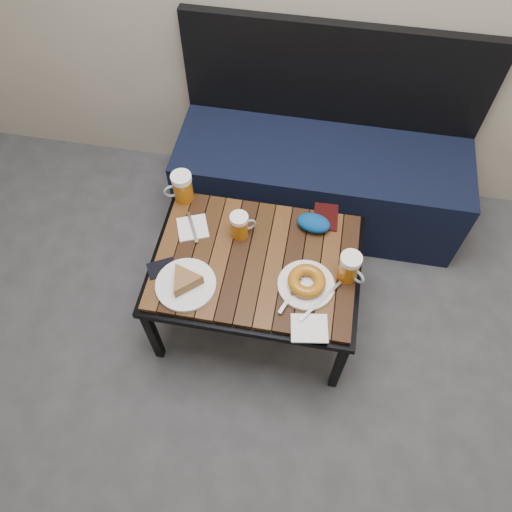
% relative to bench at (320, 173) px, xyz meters
% --- Properties ---
extents(room_shell, '(4.00, 4.00, 4.00)m').
position_rel_bench_xyz_m(room_shell, '(-0.04, -1.26, 1.48)').
color(room_shell, gray).
rests_on(room_shell, ground).
extents(bench, '(1.40, 0.50, 0.95)m').
position_rel_bench_xyz_m(bench, '(0.00, 0.00, 0.00)').
color(bench, black).
rests_on(bench, ground).
extents(cafe_table, '(0.84, 0.62, 0.47)m').
position_rel_bench_xyz_m(cafe_table, '(-0.21, -0.69, 0.16)').
color(cafe_table, black).
rests_on(cafe_table, ground).
extents(beer_mug_left, '(0.13, 0.11, 0.14)m').
position_rel_bench_xyz_m(beer_mug_left, '(-0.57, -0.43, 0.27)').
color(beer_mug_left, '#AC5B0D').
rests_on(beer_mug_left, cafe_table).
extents(beer_mug_centre, '(0.11, 0.10, 0.12)m').
position_rel_bench_xyz_m(beer_mug_centre, '(-0.29, -0.57, 0.26)').
color(beer_mug_centre, '#AC5B0D').
rests_on(beer_mug_centre, cafe_table).
extents(beer_mug_right, '(0.12, 0.11, 0.13)m').
position_rel_bench_xyz_m(beer_mug_right, '(0.16, -0.70, 0.27)').
color(beer_mug_right, '#AC5B0D').
rests_on(beer_mug_right, cafe_table).
extents(plate_pie, '(0.23, 0.23, 0.07)m').
position_rel_bench_xyz_m(plate_pie, '(-0.45, -0.85, 0.23)').
color(plate_pie, white).
rests_on(plate_pie, cafe_table).
extents(plate_bagel, '(0.24, 0.27, 0.06)m').
position_rel_bench_xyz_m(plate_bagel, '(0.00, -0.77, 0.22)').
color(plate_bagel, white).
rests_on(plate_bagel, cafe_table).
extents(napkin_left, '(0.16, 0.16, 0.01)m').
position_rel_bench_xyz_m(napkin_left, '(-0.49, -0.58, 0.20)').
color(napkin_left, white).
rests_on(napkin_left, cafe_table).
extents(napkin_right, '(0.15, 0.13, 0.01)m').
position_rel_bench_xyz_m(napkin_right, '(0.04, -0.95, 0.20)').
color(napkin_right, white).
rests_on(napkin_right, cafe_table).
extents(passport_navy, '(0.13, 0.12, 0.01)m').
position_rel_bench_xyz_m(passport_navy, '(-0.57, -0.79, 0.20)').
color(passport_navy, black).
rests_on(passport_navy, cafe_table).
extents(passport_burgundy, '(0.11, 0.14, 0.01)m').
position_rel_bench_xyz_m(passport_burgundy, '(0.05, -0.43, 0.20)').
color(passport_burgundy, black).
rests_on(passport_burgundy, cafe_table).
extents(knit_pouch, '(0.15, 0.11, 0.06)m').
position_rel_bench_xyz_m(knit_pouch, '(-0.00, -0.49, 0.23)').
color(knit_pouch, '#050F81').
rests_on(knit_pouch, cafe_table).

